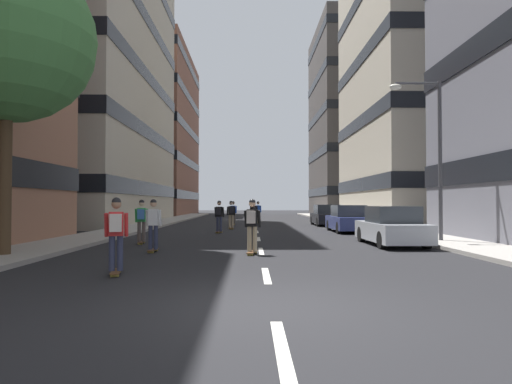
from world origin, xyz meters
The scene contains 22 objects.
ground_plane centered at (0.00, 22.43, 0.00)m, with size 134.59×134.59×0.00m, color black.
sidewalk_left centered at (-7.62, 25.24, 0.07)m, with size 2.57×61.69×0.14m, color #9E9991.
sidewalk_right centered at (7.62, 25.24, 0.07)m, with size 2.57×61.69×0.14m, color #9E9991.
lane_markings centered at (0.00, 23.00, 0.00)m, with size 0.16×52.20×0.01m.
building_left_mid centered at (-16.98, 30.16, 16.45)m, with size 16.27×22.87×32.72m.
building_left_far centered at (-16.98, 54.18, 11.34)m, with size 16.27×21.44×22.50m.
building_right_mid centered at (16.98, 30.16, 13.33)m, with size 16.27×17.24×26.48m.
building_right_far centered at (16.98, 54.18, 13.22)m, with size 16.27×17.12×26.26m.
parked_car_near centered at (5.14, 17.69, 0.70)m, with size 1.82×4.40×1.52m.
parked_car_mid centered at (5.14, 24.78, 0.70)m, with size 1.82×4.40×1.52m.
parked_car_far centered at (5.14, 10.03, 0.70)m, with size 1.82×4.40×1.52m.
street_tree_near centered at (-7.62, 6.01, 6.60)m, with size 5.11×5.11×9.04m.
streetlamp_right centered at (7.00, 10.70, 4.14)m, with size 2.13×0.30×6.50m.
skater_0 centered at (-0.14, 22.84, 1.02)m, with size 0.57×0.92×1.78m.
skater_1 centered at (-3.45, 3.10, 1.02)m, with size 0.57×0.92×1.78m.
skater_2 centered at (0.25, 29.32, 0.98)m, with size 0.55×0.91×1.78m.
skater_3 centered at (-0.31, 7.02, 1.02)m, with size 0.57×0.92×1.78m.
skater_4 centered at (-2.09, 16.97, 1.02)m, with size 0.56×0.92×1.78m.
skater_5 centered at (-1.58, 20.39, 1.02)m, with size 0.57×0.92×1.78m.
skater_6 centered at (-4.73, 10.61, 1.02)m, with size 0.55×0.92×1.78m.
skater_7 centered at (-3.63, 7.75, 0.98)m, with size 0.53×0.90×1.78m.
skater_8 centered at (-1.67, 25.84, 0.98)m, with size 0.55×0.92×1.78m.
Camera 1 is at (-0.35, -7.01, 1.65)m, focal length 30.77 mm.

